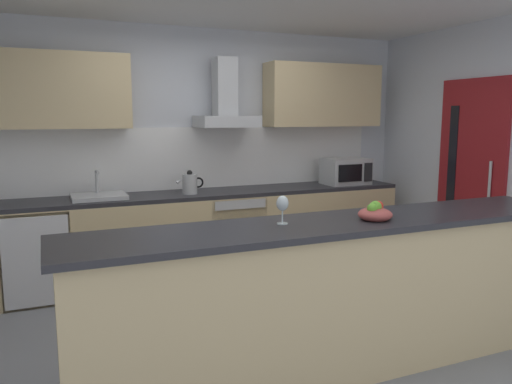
% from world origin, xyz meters
% --- Properties ---
extents(ground, '(5.90, 4.61, 0.02)m').
position_xyz_m(ground, '(0.00, 0.00, -0.01)').
color(ground, gray).
extents(wall_back, '(5.90, 0.12, 2.60)m').
position_xyz_m(wall_back, '(0.00, 1.86, 1.30)').
color(wall_back, silver).
rests_on(wall_back, ground).
extents(wall_right, '(0.12, 4.61, 2.60)m').
position_xyz_m(wall_right, '(2.51, 0.00, 1.30)').
color(wall_right, silver).
rests_on(wall_right, ground).
extents(backsplash_tile, '(4.17, 0.02, 0.66)m').
position_xyz_m(backsplash_tile, '(0.00, 1.79, 1.23)').
color(backsplash_tile, white).
extents(counter_back, '(4.32, 0.60, 0.90)m').
position_xyz_m(counter_back, '(0.00, 1.48, 0.45)').
color(counter_back, '#D1B784').
rests_on(counter_back, ground).
extents(counter_island, '(3.59, 0.64, 1.02)m').
position_xyz_m(counter_island, '(0.20, -0.76, 0.51)').
color(counter_island, '#D1B784').
rests_on(counter_island, ground).
extents(upper_cabinets, '(4.26, 0.32, 0.70)m').
position_xyz_m(upper_cabinets, '(0.00, 1.63, 1.91)').
color(upper_cabinets, '#D1B784').
extents(side_door, '(0.08, 0.85, 2.05)m').
position_xyz_m(side_door, '(2.44, 0.36, 1.03)').
color(side_door, maroon).
rests_on(side_door, ground).
extents(oven, '(0.60, 0.62, 0.80)m').
position_xyz_m(oven, '(0.24, 1.46, 0.46)').
color(oven, slate).
rests_on(oven, ground).
extents(refrigerator, '(0.58, 0.60, 0.85)m').
position_xyz_m(refrigerator, '(-1.66, 1.45, 0.43)').
color(refrigerator, white).
rests_on(refrigerator, ground).
extents(microwave, '(0.50, 0.38, 0.30)m').
position_xyz_m(microwave, '(1.64, 1.43, 1.05)').
color(microwave, '#B7BABC').
rests_on(microwave, counter_back).
extents(sink, '(0.50, 0.40, 0.26)m').
position_xyz_m(sink, '(-1.09, 1.47, 0.93)').
color(sink, silver).
rests_on(sink, counter_back).
extents(kettle, '(0.29, 0.15, 0.24)m').
position_xyz_m(kettle, '(-0.21, 1.42, 1.01)').
color(kettle, '#B7BABC').
rests_on(kettle, counter_back).
extents(range_hood, '(0.62, 0.45, 0.72)m').
position_xyz_m(range_hood, '(0.24, 1.59, 1.79)').
color(range_hood, '#B7BABC').
extents(wine_glass, '(0.08, 0.08, 0.18)m').
position_xyz_m(wine_glass, '(-0.22, -0.70, 1.14)').
color(wine_glass, silver).
rests_on(wine_glass, counter_island).
extents(fruit_bowl, '(0.22, 0.22, 0.13)m').
position_xyz_m(fruit_bowl, '(0.38, -0.83, 1.06)').
color(fruit_bowl, '#B24C47').
rests_on(fruit_bowl, counter_island).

